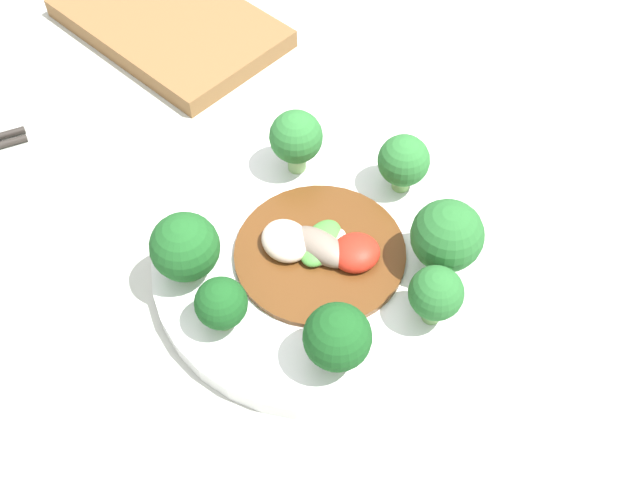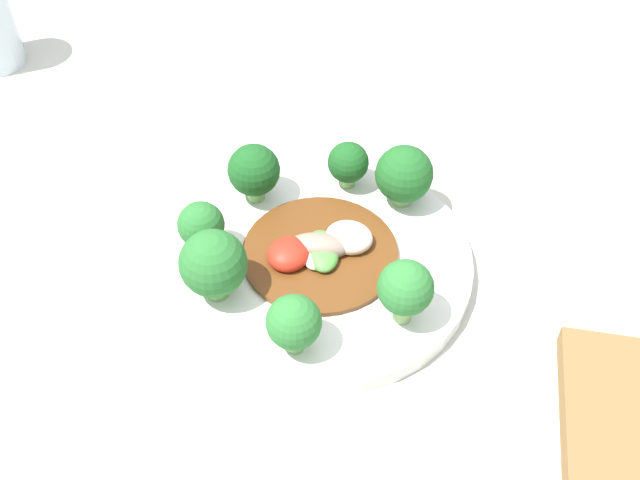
# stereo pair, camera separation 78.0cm
# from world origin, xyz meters

# --- Properties ---
(table) EXTENTS (1.06, 0.76, 0.77)m
(table) POSITION_xyz_m (0.00, 0.00, 0.39)
(table) COLOR #B7BCAD
(table) RESTS_ON ground_plane
(plate) EXTENTS (0.28, 0.28, 0.02)m
(plate) POSITION_xyz_m (0.02, 0.04, 0.78)
(plate) COLOR white
(plate) RESTS_ON table
(broccoli_northeast) EXTENTS (0.06, 0.06, 0.07)m
(broccoli_northeast) POSITION_xyz_m (0.11, 0.10, 0.83)
(broccoli_northeast) COLOR #7AAD5B
(broccoli_northeast) RESTS_ON plate
(broccoli_south) EXTENTS (0.04, 0.04, 0.05)m
(broccoli_south) POSITION_xyz_m (0.01, -0.06, 0.82)
(broccoli_south) COLOR #7AAD5B
(broccoli_south) RESTS_ON plate
(broccoli_southwest) EXTENTS (0.06, 0.06, 0.06)m
(broccoli_southwest) POSITION_xyz_m (-0.04, -0.04, 0.82)
(broccoli_southwest) COLOR #89B76B
(broccoli_southwest) RESTS_ON plate
(broccoli_northwest) EXTENTS (0.05, 0.05, 0.06)m
(broccoli_northwest) POSITION_xyz_m (-0.05, 0.10, 0.83)
(broccoli_northwest) COLOR #89B76B
(broccoli_northwest) RESTS_ON plate
(broccoli_north) EXTENTS (0.04, 0.04, 0.06)m
(broccoli_north) POSITION_xyz_m (0.03, 0.14, 0.82)
(broccoli_north) COLOR #7AAD5B
(broccoli_north) RESTS_ON plate
(broccoli_southeast) EXTENTS (0.05, 0.05, 0.06)m
(broccoli_southeast) POSITION_xyz_m (0.10, -0.03, 0.82)
(broccoli_southeast) COLOR #7AAD5B
(broccoli_southeast) RESTS_ON plate
(broccoli_east) EXTENTS (0.04, 0.04, 0.06)m
(broccoli_east) POSITION_xyz_m (0.13, 0.05, 0.82)
(broccoli_east) COLOR #70A356
(broccoli_east) RESTS_ON plate
(stirfry_center) EXTENTS (0.14, 0.14, 0.02)m
(stirfry_center) POSITION_xyz_m (0.02, 0.04, 0.80)
(stirfry_center) COLOR #5B3314
(stirfry_center) RESTS_ON plate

